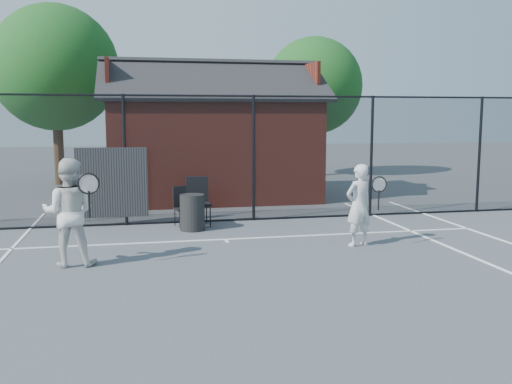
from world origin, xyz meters
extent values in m
plane|color=#4A5155|center=(0.00, 0.00, 0.00)|extent=(80.00, 80.00, 0.00)
cube|color=white|center=(0.00, 3.00, 0.01)|extent=(11.00, 0.06, 0.01)
cube|color=white|center=(0.00, 2.85, 0.01)|extent=(0.06, 0.30, 0.01)
cylinder|color=black|center=(-2.00, 5.00, 1.50)|extent=(0.07, 0.07, 3.00)
cylinder|color=black|center=(1.00, 5.00, 1.50)|extent=(0.07, 0.07, 3.00)
cylinder|color=black|center=(4.00, 5.00, 1.50)|extent=(0.07, 0.07, 3.00)
cylinder|color=black|center=(7.00, 5.00, 1.50)|extent=(0.07, 0.07, 3.00)
cylinder|color=black|center=(0.00, 5.00, 2.97)|extent=(22.00, 0.04, 0.04)
cylinder|color=black|center=(0.00, 5.00, 0.03)|extent=(22.00, 0.04, 0.04)
cube|color=black|center=(0.00, 5.00, 1.50)|extent=(22.00, 3.00, 0.01)
cube|color=black|center=(-2.30, 4.98, 1.00)|extent=(1.60, 0.04, 1.60)
cube|color=maroon|center=(0.50, 9.00, 1.50)|extent=(6.00, 4.00, 3.00)
cube|color=black|center=(0.50, 8.00, 3.53)|extent=(6.50, 2.36, 1.32)
cube|color=black|center=(0.50, 10.00, 3.53)|extent=(6.50, 2.36, 1.32)
cube|color=maroon|center=(-2.45, 9.00, 3.53)|extent=(0.10, 2.80, 1.06)
cube|color=maroon|center=(3.45, 9.00, 3.53)|extent=(0.10, 2.80, 1.06)
cylinder|color=#312313|center=(-4.50, 13.50, 1.26)|extent=(0.36, 0.36, 2.52)
sphere|color=#154918|center=(-4.50, 13.50, 4.20)|extent=(4.48, 4.48, 4.48)
cylinder|color=#312313|center=(5.50, 14.50, 1.12)|extent=(0.36, 0.36, 2.23)
sphere|color=#154918|center=(5.50, 14.50, 3.72)|extent=(3.97, 3.97, 3.97)
imported|color=silver|center=(2.44, 1.94, 0.80)|extent=(0.67, 0.55, 1.59)
torus|color=black|center=(2.71, 1.62, 1.23)|extent=(0.31, 0.03, 0.31)
cylinder|color=black|center=(2.71, 1.62, 0.94)|extent=(0.03, 0.03, 0.38)
imported|color=silver|center=(-2.88, 1.56, 0.91)|extent=(0.95, 0.78, 1.82)
torus|color=black|center=(-2.51, 1.19, 1.43)|extent=(0.36, 0.03, 0.36)
cylinder|color=black|center=(-2.51, 1.19, 1.09)|extent=(0.03, 0.03, 0.44)
cube|color=black|center=(-0.69, 4.60, 0.44)|extent=(0.52, 0.54, 0.89)
cube|color=black|center=(-0.37, 4.60, 0.55)|extent=(0.56, 0.58, 1.09)
cylinder|color=#242424|center=(-0.57, 4.10, 0.40)|extent=(0.60, 0.60, 0.80)
camera|label=1|loc=(-1.74, -8.30, 2.53)|focal=40.00mm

